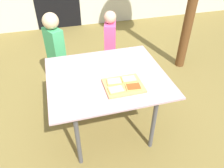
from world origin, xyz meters
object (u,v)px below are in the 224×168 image
Objects in this scene: dining_table at (107,83)px; plate_white_left at (69,71)px; cutting_board at (123,86)px; pizza_slice_near_right at (133,87)px; pizza_slice_near_left at (116,90)px; child_right at (110,45)px; pizza_slice_far_right at (129,79)px; child_left at (55,49)px; pizza_slice_far_left at (114,81)px; plate_white_right at (126,62)px.

dining_table is 4.97× the size of plate_white_left.
pizza_slice_near_right reaches higher than cutting_board.
pizza_slice_near_left is 0.13× the size of child_right.
child_right is (0.09, 1.00, -0.17)m from pizza_slice_far_right.
pizza_slice_far_right is 1.14m from child_left.
plate_white_right is at bearing 55.42° from pizza_slice_far_left.
pizza_slice_far_left is at bearing -40.07° from plate_white_left.
child_right is (0.16, 1.05, -0.15)m from cutting_board.
plate_white_right is 1.00× the size of plate_white_left.
plate_white_right and plate_white_left have the same top height.
pizza_slice_far_right is 0.60× the size of plate_white_left.
pizza_slice_near_left is at bearing -86.19° from dining_table.
child_left is (-0.45, 1.07, -0.11)m from pizza_slice_near_left.
dining_table is 3.29× the size of cutting_board.
cutting_board is at bearing -112.05° from plate_white_right.
pizza_slice_far_left is 0.13× the size of child_left.
pizza_slice_near_right is (0.17, -0.26, 0.11)m from dining_table.
pizza_slice_far_left is 0.14m from pizza_slice_far_right.
pizza_slice_far_left is 1.03m from child_right.
pizza_slice_far_left reaches higher than plate_white_right.
pizza_slice_far_right is 0.60m from plate_white_left.
pizza_slice_far_right is 1.00× the size of pizza_slice_near_left.
pizza_slice_far_left is at bearing 139.30° from pizza_slice_near_right.
pizza_slice_near_left is 1.15m from child_right.
dining_table is 0.25m from pizza_slice_far_right.
pizza_slice_far_left is 0.12m from pizza_slice_near_left.
dining_table is 1.09× the size of child_right.
plate_white_left is (-0.37, 0.31, -0.02)m from pizza_slice_far_left.
child_left is (-0.54, 1.01, -0.09)m from cutting_board.
cutting_board is at bearing 35.59° from pizza_slice_near_left.
dining_table is at bearing -106.95° from child_right.
pizza_slice_near_right is 0.67m from plate_white_left.
pizza_slice_far_right is (0.14, -0.00, 0.00)m from pizza_slice_far_left.
plate_white_left is (-0.59, -0.01, 0.00)m from plate_white_right.
pizza_slice_far_left is 1.03× the size of pizza_slice_far_right.
dining_table is 0.18m from pizza_slice_far_left.
plate_white_left is (-0.34, 0.17, 0.08)m from dining_table.
pizza_slice_far_right reaches higher than plate_white_left.
pizza_slice_far_left is (0.03, -0.14, 0.11)m from dining_table.
pizza_slice_far_right is 0.33m from plate_white_right.
dining_table is 7.96× the size of pizza_slice_far_left.
pizza_slice_near_left is at bearing 179.15° from pizza_slice_near_right.
plate_white_right is at bearing 61.56° from pizza_slice_near_left.
child_left reaches higher than plate_white_left.
pizza_slice_far_left is at bearing -124.58° from plate_white_right.
cutting_board is 0.10m from pizza_slice_near_right.
child_left is at bearing 112.88° from pizza_slice_near_left.
dining_table is at bearing 117.39° from cutting_board.
child_left is at bearing 122.47° from pizza_slice_far_right.
cutting_board is 2.40× the size of pizza_slice_near_right.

